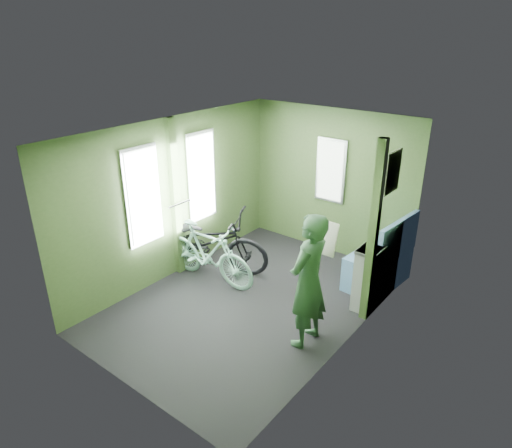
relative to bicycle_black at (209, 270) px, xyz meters
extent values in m
plane|color=black|center=(1.05, -0.28, 0.00)|extent=(4.00, 4.00, 0.00)
cube|color=silver|center=(1.05, -0.28, 2.30)|extent=(2.80, 4.00, 0.02)
cube|color=#344C23|center=(1.05, 1.72, 1.15)|extent=(2.80, 0.02, 2.30)
cube|color=#344C23|center=(1.05, -2.28, 1.15)|extent=(2.80, 0.02, 2.30)
cube|color=#344C23|center=(-0.35, -0.28, 1.15)|extent=(0.02, 4.00, 2.30)
cube|color=#344C23|center=(2.45, -0.28, 1.15)|extent=(0.02, 4.00, 2.30)
cube|color=#344C23|center=(-0.31, -0.28, 1.15)|extent=(0.08, 0.12, 2.30)
cube|color=silver|center=(-0.31, -0.83, 1.35)|extent=(0.02, 0.56, 1.34)
cube|color=silver|center=(-0.31, 0.27, 1.35)|extent=(0.02, 0.56, 1.34)
cube|color=white|center=(-0.30, -0.83, 1.88)|extent=(0.00, 0.12, 0.12)
cube|color=white|center=(-0.30, 0.27, 1.88)|extent=(0.00, 0.12, 0.12)
cylinder|color=silver|center=(-0.24, -0.28, 1.10)|extent=(0.03, 0.40, 0.03)
cube|color=#344C23|center=(2.40, 0.32, 1.15)|extent=(0.10, 0.10, 2.30)
cube|color=white|center=(2.43, 0.62, 1.85)|extent=(0.02, 0.40, 0.50)
cube|color=silver|center=(1.05, 1.67, 1.35)|extent=(0.50, 0.02, 1.00)
imported|color=black|center=(0.00, 0.00, 0.00)|extent=(2.03, 1.37, 1.07)
imported|color=#85C3AD|center=(0.24, -0.25, 0.00)|extent=(1.57, 0.63, 0.98)
imported|color=#27472E|center=(2.06, -0.55, 0.80)|extent=(0.39, 0.59, 1.61)
cube|color=silver|center=(2.06, -0.25, 1.23)|extent=(0.30, 0.11, 0.38)
cube|color=gray|center=(2.31, 0.52, 0.43)|extent=(0.25, 0.35, 0.86)
cube|color=#304A66|center=(2.17, 1.17, 0.25)|extent=(0.65, 1.05, 0.50)
cube|color=#304A66|center=(2.41, 1.17, 0.78)|extent=(0.16, 1.00, 0.56)
camera|label=1|loc=(4.29, -4.34, 3.41)|focal=32.00mm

